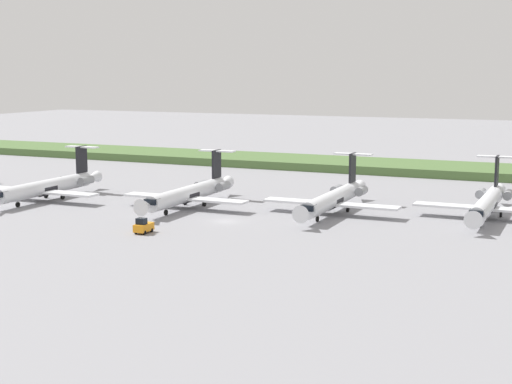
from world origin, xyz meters
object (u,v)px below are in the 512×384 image
object	(u,v)px
regional_jet_second	(47,186)
regional_jet_third	(189,193)
regional_jet_fourth	(334,198)
baggage_tug	(143,226)
regional_jet_fifth	(488,202)

from	to	relation	value
regional_jet_second	regional_jet_third	distance (m)	27.57
regional_jet_third	regional_jet_fourth	bearing A→B (deg)	11.03
regional_jet_fourth	baggage_tug	size ratio (longest dim) A/B	9.69
regional_jet_second	baggage_tug	xyz separation A→B (m)	(31.50, -17.61, -1.53)
regional_jet_third	baggage_tug	xyz separation A→B (m)	(4.22, -21.59, -1.53)
regional_jet_third	baggage_tug	distance (m)	22.05
regional_jet_fourth	regional_jet_fifth	world-z (taller)	same
regional_jet_second	regional_jet_fifth	bearing A→B (deg)	10.92
regional_jet_fourth	baggage_tug	bearing A→B (deg)	-127.59
regional_jet_fifth	baggage_tug	world-z (taller)	regional_jet_fifth
regional_jet_second	regional_jet_third	size ratio (longest dim) A/B	1.00
regional_jet_second	baggage_tug	world-z (taller)	regional_jet_second
regional_jet_fifth	baggage_tug	bearing A→B (deg)	-143.92
regional_jet_fourth	regional_jet_fifth	xyz separation A→B (m)	(23.90, 5.84, 0.00)
regional_jet_second	regional_jet_third	xyz separation A→B (m)	(27.28, 3.98, 0.00)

